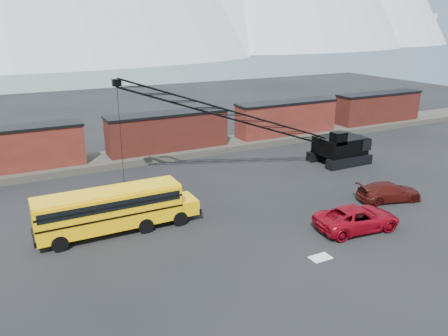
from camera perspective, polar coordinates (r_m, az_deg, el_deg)
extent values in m
plane|color=black|center=(31.50, 7.12, -8.53)|extent=(160.00, 160.00, 0.00)
cube|color=white|center=(363.34, -25.93, 16.25)|extent=(800.00, 80.00, 24.00)
cube|color=#4B473E|center=(49.77, -7.23, 2.08)|extent=(120.00, 5.00, 0.70)
cube|color=#4A1715|center=(46.41, -26.18, 2.13)|extent=(13.50, 2.90, 4.00)
cube|color=black|center=(45.94, -26.54, 4.58)|extent=(13.70, 3.10, 0.25)
cube|color=black|center=(47.06, -20.83, 0.87)|extent=(2.20, 2.40, 0.60)
cube|color=#4A1614|center=(49.17, -7.33, 4.71)|extent=(13.50, 2.90, 4.00)
cube|color=black|center=(48.73, -7.43, 7.05)|extent=(13.70, 3.10, 0.25)
cube|color=black|center=(48.38, -11.92, 2.15)|extent=(2.20, 2.40, 0.60)
cube|color=black|center=(51.12, -2.84, 3.40)|extent=(2.20, 2.40, 0.60)
cube|color=#4A1715|center=(56.51, 8.14, 6.45)|extent=(13.50, 2.90, 4.00)
cube|color=black|center=(56.13, 8.24, 8.50)|extent=(13.70, 3.10, 0.25)
cube|color=black|center=(54.61, 4.45, 4.34)|extent=(2.20, 2.40, 0.60)
cube|color=black|center=(59.36, 11.40, 5.17)|extent=(2.20, 2.40, 0.60)
cube|color=#4A1614|center=(66.94, 19.50, 7.44)|extent=(13.50, 2.90, 4.00)
cube|color=black|center=(66.62, 19.69, 9.17)|extent=(13.70, 3.10, 0.25)
cube|color=black|center=(64.31, 16.74, 5.75)|extent=(2.20, 2.40, 0.60)
cube|color=black|center=(70.33, 21.74, 6.25)|extent=(2.20, 2.40, 0.60)
cube|color=silver|center=(28.99, 12.49, -11.35)|extent=(1.40, 0.90, 0.02)
cube|color=#FFB505|center=(31.70, -14.74, -5.25)|extent=(10.00, 2.50, 2.50)
cube|color=#FFB505|center=(33.44, -5.27, -4.73)|extent=(1.60, 2.30, 1.10)
cube|color=#FFB505|center=(31.21, -14.94, -3.06)|extent=(10.00, 2.30, 0.18)
cube|color=black|center=(30.29, -14.30, -4.90)|extent=(9.60, 0.05, 0.65)
cube|color=black|center=(32.58, -15.35, -3.32)|extent=(9.60, 0.05, 0.65)
cube|color=black|center=(33.86, -3.92, -4.94)|extent=(0.15, 2.45, 0.35)
cube|color=black|center=(31.58, -23.61, -8.34)|extent=(0.15, 2.50, 0.35)
cylinder|color=black|center=(30.72, -20.66, -9.23)|extent=(1.10, 0.35, 1.10)
cylinder|color=black|center=(32.80, -21.20, -7.51)|extent=(1.10, 0.35, 1.10)
cylinder|color=black|center=(31.67, -10.18, -7.42)|extent=(1.10, 0.35, 1.10)
cylinder|color=black|center=(33.68, -11.37, -5.88)|extent=(1.10, 0.35, 1.10)
cylinder|color=black|center=(32.42, -5.78, -6.58)|extent=(1.10, 0.35, 1.10)
cylinder|color=black|center=(34.39, -7.21, -5.12)|extent=(1.10, 0.35, 1.10)
imported|color=maroon|center=(32.98, 17.00, -6.27)|extent=(6.58, 3.59, 1.75)
imported|color=#3F0E0B|center=(39.11, 20.78, -2.91)|extent=(5.79, 3.57, 1.57)
cube|color=black|center=(47.25, 16.06, 0.80)|extent=(5.50, 1.00, 1.00)
cube|color=black|center=(49.50, 13.55, 1.80)|extent=(5.50, 1.00, 1.00)
cube|color=black|center=(47.98, 14.91, 2.91)|extent=(4.80, 3.60, 1.80)
cube|color=black|center=(49.27, 16.67, 3.39)|extent=(1.20, 3.80, 1.20)
cube|color=black|center=(45.91, 14.72, 3.79)|extent=(1.40, 1.20, 1.30)
cube|color=black|center=(45.52, 15.17, 3.63)|extent=(1.20, 0.06, 0.90)
cube|color=black|center=(38.09, -13.86, 10.78)|extent=(0.70, 0.50, 0.60)
cylinder|color=black|center=(38.96, -13.33, 3.86)|extent=(0.04, 0.04, 9.19)
cube|color=black|center=(40.25, -12.88, -2.21)|extent=(0.25, 0.25, 0.50)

